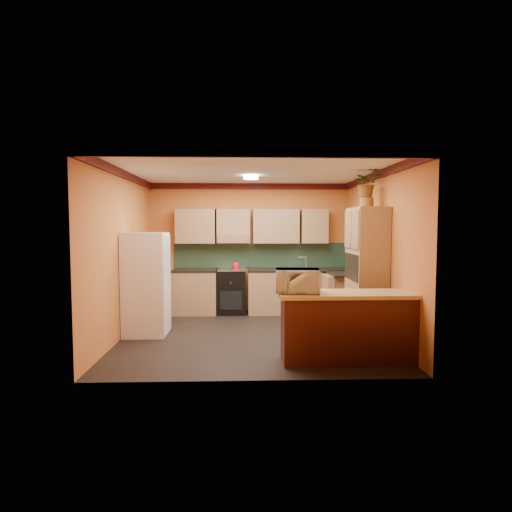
{
  "coord_description": "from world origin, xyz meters",
  "views": [
    {
      "loc": [
        -0.17,
        -6.98,
        1.8
      ],
      "look_at": [
        0.09,
        0.45,
        1.28
      ],
      "focal_mm": 30.0,
      "sensor_mm": 36.0,
      "label": 1
    }
  ],
  "objects_px": {
    "base_cabinets_back": "(261,292)",
    "stove": "(231,291)",
    "fridge": "(146,284)",
    "microwave": "(297,281)",
    "breakfast_bar": "(350,329)",
    "pantry": "(366,273)"
  },
  "relations": [
    {
      "from": "base_cabinets_back",
      "to": "stove",
      "type": "relative_size",
      "value": 4.01
    },
    {
      "from": "fridge",
      "to": "microwave",
      "type": "bearing_deg",
      "value": -33.24
    },
    {
      "from": "base_cabinets_back",
      "to": "microwave",
      "type": "height_order",
      "value": "microwave"
    },
    {
      "from": "base_cabinets_back",
      "to": "microwave",
      "type": "relative_size",
      "value": 6.43
    },
    {
      "from": "fridge",
      "to": "breakfast_bar",
      "type": "bearing_deg",
      "value": -26.65
    },
    {
      "from": "stove",
      "to": "pantry",
      "type": "height_order",
      "value": "pantry"
    },
    {
      "from": "base_cabinets_back",
      "to": "fridge",
      "type": "distance_m",
      "value": 2.65
    },
    {
      "from": "fridge",
      "to": "microwave",
      "type": "distance_m",
      "value": 2.78
    },
    {
      "from": "fridge",
      "to": "pantry",
      "type": "bearing_deg",
      "value": -4.22
    },
    {
      "from": "pantry",
      "to": "breakfast_bar",
      "type": "distance_m",
      "value": 1.51
    },
    {
      "from": "microwave",
      "to": "pantry",
      "type": "bearing_deg",
      "value": 49.19
    },
    {
      "from": "breakfast_bar",
      "to": "microwave",
      "type": "height_order",
      "value": "microwave"
    },
    {
      "from": "base_cabinets_back",
      "to": "breakfast_bar",
      "type": "distance_m",
      "value": 3.38
    },
    {
      "from": "base_cabinets_back",
      "to": "stove",
      "type": "distance_m",
      "value": 0.63
    },
    {
      "from": "pantry",
      "to": "breakfast_bar",
      "type": "relative_size",
      "value": 1.17
    },
    {
      "from": "stove",
      "to": "breakfast_bar",
      "type": "distance_m",
      "value": 3.62
    },
    {
      "from": "pantry",
      "to": "fridge",
      "type": "bearing_deg",
      "value": 175.78
    },
    {
      "from": "pantry",
      "to": "base_cabinets_back",
      "type": "bearing_deg",
      "value": 129.22
    },
    {
      "from": "pantry",
      "to": "breakfast_bar",
      "type": "xyz_separation_m",
      "value": [
        -0.58,
        -1.25,
        -0.61
      ]
    },
    {
      "from": "base_cabinets_back",
      "to": "stove",
      "type": "xyz_separation_m",
      "value": [
        -0.62,
        -0.0,
        0.02
      ]
    },
    {
      "from": "fridge",
      "to": "breakfast_bar",
      "type": "relative_size",
      "value": 0.94
    },
    {
      "from": "pantry",
      "to": "stove",
      "type": "bearing_deg",
      "value": 138.58
    }
  ]
}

